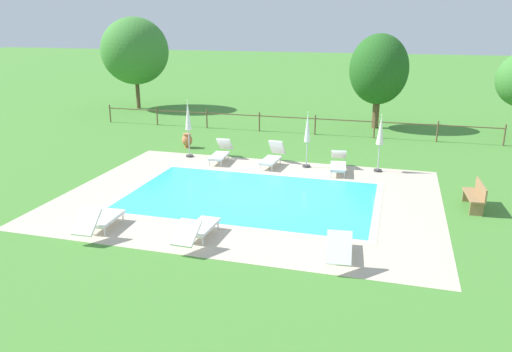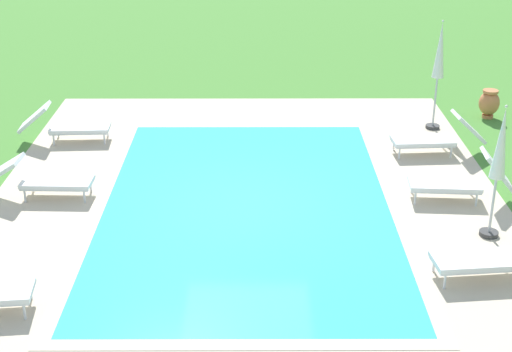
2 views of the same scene
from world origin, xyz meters
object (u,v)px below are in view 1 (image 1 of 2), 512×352
sun_lounger_south_mid (339,245)px  tree_centre (135,51)px  sun_lounger_south_end (198,228)px  patio_umbrella_closed_row_west (380,134)px  wooden_bench_lawn_side (476,195)px  tree_far_west (379,70)px  patio_umbrella_closed_row_mid_west (188,119)px  sun_lounger_north_near_steps (272,157)px  terracotta_urn_near_fence (187,140)px  patio_umbrella_closed_row_mid_east (307,131)px  sun_lounger_north_mid (221,153)px  sun_lounger_north_far (338,163)px  sun_lounger_north_end (100,219)px

sun_lounger_south_mid → tree_centre: (-15.98, 19.07, 3.45)m
sun_lounger_south_end → tree_centre: (-12.12, 19.00, 3.47)m
sun_lounger_south_end → patio_umbrella_closed_row_west: bearing=61.3°
wooden_bench_lawn_side → tree_far_west: (-3.78, 12.03, 2.77)m
patio_umbrella_closed_row_mid_west → tree_far_west: 11.59m
sun_lounger_north_near_steps → terracotta_urn_near_fence: size_ratio=2.73×
patio_umbrella_closed_row_west → tree_centre: bearing=146.7°
patio_umbrella_closed_row_mid_east → sun_lounger_north_mid: bearing=-178.4°
patio_umbrella_closed_row_mid_west → patio_umbrella_closed_row_mid_east: patio_umbrella_closed_row_mid_west is taller
sun_lounger_south_end → patio_umbrella_closed_row_west: size_ratio=0.89×
sun_lounger_south_end → patio_umbrella_closed_row_mid_east: bearing=78.8°
sun_lounger_south_end → patio_umbrella_closed_row_mid_east: 8.18m
sun_lounger_south_end → wooden_bench_lawn_side: (7.65, 4.73, 0.10)m
sun_lounger_south_mid → wooden_bench_lawn_side: 6.11m
patio_umbrella_closed_row_west → wooden_bench_lawn_side: size_ratio=1.51×
sun_lounger_north_mid → sun_lounger_south_end: sun_lounger_north_mid is taller
patio_umbrella_closed_row_west → tree_centre: 19.95m
sun_lounger_north_near_steps → wooden_bench_lawn_side: size_ratio=1.25×
patio_umbrella_closed_row_mid_west → tree_far_west: size_ratio=0.49×
sun_lounger_north_mid → sun_lounger_north_far: bearing=-2.5°
patio_umbrella_closed_row_mid_west → tree_centre: size_ratio=0.42×
sun_lounger_north_far → patio_umbrella_closed_row_mid_east: size_ratio=0.90×
patio_umbrella_closed_row_mid_west → sun_lounger_south_mid: bearing=-47.3°
sun_lounger_north_end → tree_centre: size_ratio=0.33×
sun_lounger_north_near_steps → patio_umbrella_closed_row_west: 4.44m
wooden_bench_lawn_side → tree_far_west: bearing=107.4°
tree_far_west → sun_lounger_north_near_steps: bearing=-112.4°
sun_lounger_south_mid → tree_centre: 25.12m
sun_lounger_south_end → tree_far_west: (3.87, 16.76, 2.87)m
sun_lounger_south_end → wooden_bench_lawn_side: 8.99m
sun_lounger_north_near_steps → sun_lounger_north_far: size_ratio=0.91×
sun_lounger_north_near_steps → tree_far_west: tree_far_west is taller
sun_lounger_north_far → tree_centre: bearing=142.9°
sun_lounger_north_mid → tree_centre: size_ratio=0.33×
sun_lounger_south_end → tree_far_west: bearing=77.0°
sun_lounger_south_end → tree_far_west: tree_far_west is taller
tree_far_west → sun_lounger_north_end: bearing=-111.8°
sun_lounger_south_mid → patio_umbrella_closed_row_mid_west: (-7.58, 8.21, 1.29)m
sun_lounger_south_mid → tree_far_west: size_ratio=0.37×
sun_lounger_north_far → patio_umbrella_closed_row_mid_west: 6.78m
sun_lounger_north_mid → sun_lounger_south_end: size_ratio=0.96×
sun_lounger_south_mid → wooden_bench_lawn_side: size_ratio=1.26×
sun_lounger_north_end → sun_lounger_south_end: (2.91, 0.18, -0.01)m
sun_lounger_north_end → tree_centre: bearing=115.6°
sun_lounger_north_end → wooden_bench_lawn_side: bearing=24.9°
sun_lounger_south_mid → patio_umbrella_closed_row_mid_west: size_ratio=0.76×
sun_lounger_north_far → wooden_bench_lawn_side: wooden_bench_lawn_side is taller
sun_lounger_south_end → patio_umbrella_closed_row_mid_east: patio_umbrella_closed_row_mid_east is taller
sun_lounger_south_mid → patio_umbrella_closed_row_mid_west: bearing=132.7°
sun_lounger_south_mid → tree_far_west: tree_far_west is taller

